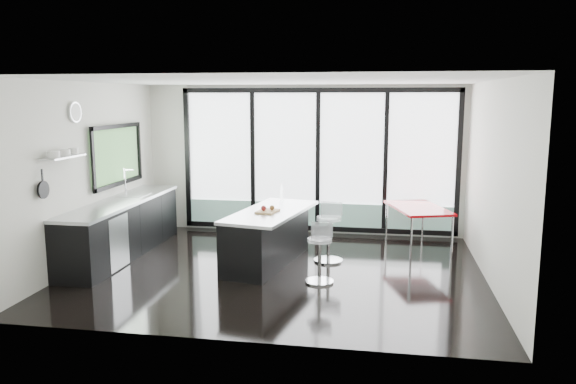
% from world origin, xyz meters
% --- Properties ---
extents(floor, '(6.00, 5.00, 0.00)m').
position_xyz_m(floor, '(0.00, 0.00, 0.00)').
color(floor, black).
rests_on(floor, ground).
extents(ceiling, '(6.00, 5.00, 0.00)m').
position_xyz_m(ceiling, '(0.00, 0.00, 2.80)').
color(ceiling, white).
rests_on(ceiling, wall_back).
extents(wall_back, '(6.00, 0.09, 2.80)m').
position_xyz_m(wall_back, '(0.27, 2.47, 1.27)').
color(wall_back, silver).
rests_on(wall_back, ground).
extents(wall_front, '(6.00, 0.00, 2.80)m').
position_xyz_m(wall_front, '(0.00, -2.50, 1.40)').
color(wall_front, silver).
rests_on(wall_front, ground).
extents(wall_left, '(0.26, 5.00, 2.80)m').
position_xyz_m(wall_left, '(-2.97, 0.27, 1.56)').
color(wall_left, silver).
rests_on(wall_left, ground).
extents(wall_right, '(0.00, 5.00, 2.80)m').
position_xyz_m(wall_right, '(3.00, 0.00, 1.40)').
color(wall_right, silver).
rests_on(wall_right, ground).
extents(counter_cabinets, '(0.69, 3.24, 1.36)m').
position_xyz_m(counter_cabinets, '(-2.67, 0.40, 0.46)').
color(counter_cabinets, black).
rests_on(counter_cabinets, floor).
extents(island, '(1.24, 2.20, 1.10)m').
position_xyz_m(island, '(-0.24, 0.36, 0.43)').
color(island, black).
rests_on(island, floor).
extents(bar_stool_near, '(0.44, 0.44, 0.64)m').
position_xyz_m(bar_stool_near, '(0.67, -0.43, 0.32)').
color(bar_stool_near, silver).
rests_on(bar_stool_near, floor).
extents(bar_stool_far, '(0.53, 0.53, 0.72)m').
position_xyz_m(bar_stool_far, '(0.69, 0.62, 0.36)').
color(bar_stool_far, silver).
rests_on(bar_stool_far, floor).
extents(red_table, '(1.16, 1.54, 0.73)m').
position_xyz_m(red_table, '(2.11, 1.61, 0.37)').
color(red_table, '#950005').
rests_on(red_table, floor).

